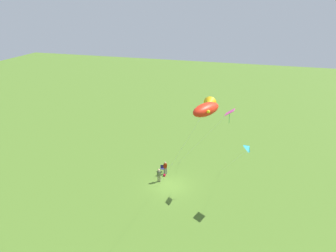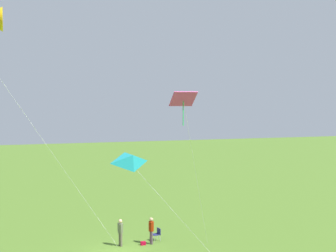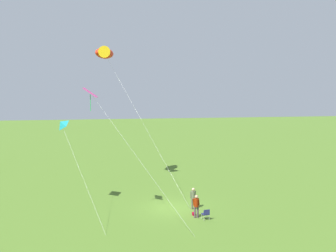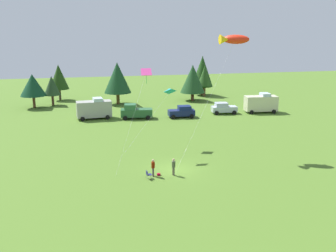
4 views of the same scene
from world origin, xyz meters
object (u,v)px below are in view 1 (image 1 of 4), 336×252
kite_large_fish (207,108)px  folding_chair (162,168)px  backpack_on_grass (164,175)px  kite_delta_teal (249,148)px  person_kite_flyer (159,174)px  kite_diamond_rainbow (229,114)px  person_spectator (165,167)px

kite_large_fish → folding_chair: bearing=-146.3°
backpack_on_grass → kite_delta_teal: kite_delta_teal is taller
kite_large_fish → kite_delta_teal: 9.60m
backpack_on_grass → kite_delta_teal: 12.54m
kite_delta_teal → backpack_on_grass: bearing=-107.6°
person_kite_flyer → kite_delta_teal: 12.00m
backpack_on_grass → kite_delta_teal: (3.21, 10.11, 6.69)m
backpack_on_grass → kite_diamond_rainbow: kite_diamond_rainbow is taller
folding_chair → backpack_on_grass: folding_chair is taller
person_kite_flyer → kite_large_fish: 16.05m
person_kite_flyer → backpack_on_grass: person_kite_flyer is taller
person_kite_flyer → folding_chair: bearing=176.3°
folding_chair → kite_diamond_rainbow: 11.93m
kite_diamond_rainbow → person_spectator: bearing=-94.2°
backpack_on_grass → kite_delta_teal: bearing=72.4°
person_kite_flyer → kite_delta_teal: (1.77, 10.37, 5.78)m
kite_large_fish → kite_delta_teal: (-6.57, 3.47, -6.08)m
kite_large_fish → kite_diamond_rainbow: (-9.79, 0.81, -3.72)m
person_kite_flyer → person_spectator: same height
person_kite_flyer → kite_diamond_rainbow: bearing=88.1°
folding_chair → kite_diamond_rainbow: bearing=71.7°
kite_large_fish → kite_diamond_rainbow: kite_large_fish is taller
folding_chair → person_spectator: (0.59, 0.60, 0.53)m
folding_chair → person_kite_flyer: bearing=-1.4°
person_spectator → backpack_on_grass: (0.56, 0.06, -0.91)m
folding_chair → kite_large_fish: bearing=23.4°
folding_chair → backpack_on_grass: size_ratio=2.56×
person_kite_flyer → kite_large_fish: kite_large_fish is taller
folding_chair → backpack_on_grass: 1.37m
person_spectator → backpack_on_grass: person_spectator is taller
folding_chair → kite_diamond_rainbow: kite_diamond_rainbow is taller
kite_large_fish → kite_delta_teal: kite_large_fish is taller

